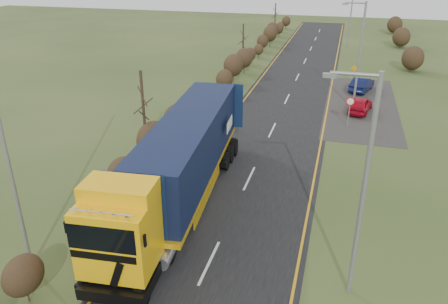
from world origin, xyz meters
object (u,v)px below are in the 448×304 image
object	(u,v)px
lorry	(181,160)
car_blue_sedan	(362,84)
car_red_hatchback	(360,105)
speed_sign	(350,106)
streetlight_near	(362,183)

from	to	relation	value
lorry	car_blue_sedan	xyz separation A→B (m)	(9.33, 24.15, -1.91)
car_red_hatchback	speed_sign	xyz separation A→B (m)	(-0.93, -3.97, 1.06)
lorry	car_blue_sedan	world-z (taller)	lorry
car_blue_sedan	car_red_hatchback	bearing A→B (deg)	105.01
streetlight_near	speed_sign	xyz separation A→B (m)	(-0.27, 18.28, -3.12)
lorry	car_blue_sedan	bearing A→B (deg)	64.08
car_red_hatchback	streetlight_near	xyz separation A→B (m)	(-0.66, -22.26, 4.19)
lorry	car_blue_sedan	size ratio (longest dim) A/B	4.06
car_red_hatchback	streetlight_near	bearing A→B (deg)	100.30
car_blue_sedan	streetlight_near	size ratio (longest dim) A/B	0.46
car_red_hatchback	car_blue_sedan	distance (m)	6.40
car_red_hatchback	streetlight_near	distance (m)	22.66
streetlight_near	speed_sign	world-z (taller)	streetlight_near
car_red_hatchback	speed_sign	world-z (taller)	speed_sign
car_blue_sedan	streetlight_near	distance (m)	28.97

